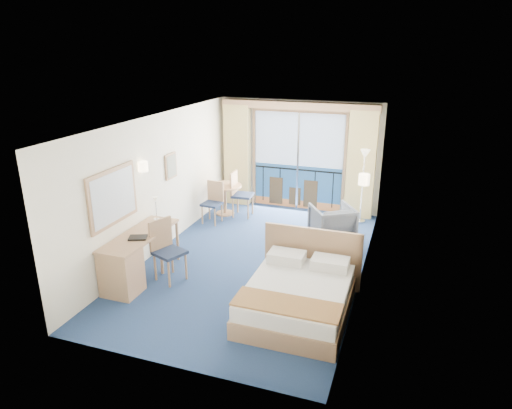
% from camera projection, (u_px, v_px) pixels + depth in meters
% --- Properties ---
extents(floor, '(6.50, 6.50, 0.00)m').
position_uv_depth(floor, '(255.00, 260.00, 8.79)').
color(floor, navy).
rests_on(floor, ground).
extents(room_walls, '(4.04, 6.54, 2.72)m').
position_uv_depth(room_walls, '(255.00, 171.00, 8.20)').
color(room_walls, white).
rests_on(room_walls, ground).
extents(balcony_door, '(2.36, 0.03, 2.52)m').
position_uv_depth(balcony_door, '(298.00, 164.00, 11.28)').
color(balcony_door, navy).
rests_on(balcony_door, room_walls).
extents(curtain_left, '(0.65, 0.22, 2.55)m').
position_uv_depth(curtain_left, '(237.00, 155.00, 11.58)').
color(curtain_left, '#D3C075').
rests_on(curtain_left, room_walls).
extents(curtain_right, '(0.65, 0.22, 2.55)m').
position_uv_depth(curtain_right, '(361.00, 165.00, 10.62)').
color(curtain_right, '#D3C075').
rests_on(curtain_right, room_walls).
extents(pelmet, '(3.80, 0.25, 0.18)m').
position_uv_depth(pelmet, '(298.00, 106.00, 10.70)').
color(pelmet, '#9E7C55').
rests_on(pelmet, room_walls).
extents(mirror, '(0.05, 1.25, 0.95)m').
position_uv_depth(mirror, '(113.00, 197.00, 7.55)').
color(mirror, '#9E7C55').
rests_on(mirror, room_walls).
extents(wall_print, '(0.04, 0.42, 0.52)m').
position_uv_depth(wall_print, '(171.00, 166.00, 9.27)').
color(wall_print, '#9E7C55').
rests_on(wall_print, room_walls).
extents(sconce_left, '(0.18, 0.18, 0.18)m').
position_uv_depth(sconce_left, '(143.00, 166.00, 8.24)').
color(sconce_left, beige).
rests_on(sconce_left, room_walls).
extents(sconce_right, '(0.18, 0.18, 0.18)m').
position_uv_depth(sconce_right, '(364.00, 179.00, 7.44)').
color(sconce_right, beige).
rests_on(sconce_right, room_walls).
extents(bed, '(1.67, 1.98, 1.05)m').
position_uv_depth(bed, '(298.00, 295.00, 7.00)').
color(bed, '#9E7C55').
rests_on(bed, ground).
extents(nightstand, '(0.43, 0.41, 0.56)m').
position_uv_depth(nightstand, '(348.00, 261.00, 8.12)').
color(nightstand, tan).
rests_on(nightstand, ground).
extents(phone, '(0.25, 0.23, 0.09)m').
position_uv_depth(phone, '(351.00, 246.00, 7.98)').
color(phone, silver).
rests_on(phone, nightstand).
extents(armchair, '(1.14, 1.14, 0.76)m').
position_uv_depth(armchair, '(332.00, 223.00, 9.61)').
color(armchair, '#41454F').
rests_on(armchair, ground).
extents(floor_lamp, '(0.24, 0.24, 1.72)m').
position_uv_depth(floor_lamp, '(364.00, 168.00, 10.29)').
color(floor_lamp, silver).
rests_on(floor_lamp, ground).
extents(desk, '(0.60, 1.76, 0.82)m').
position_uv_depth(desk, '(126.00, 265.00, 7.61)').
color(desk, '#9E7C55').
rests_on(desk, ground).
extents(desk_chair, '(0.62, 0.61, 1.09)m').
position_uv_depth(desk_chair, '(166.00, 246.00, 7.93)').
color(desk_chair, '#1C2842').
rests_on(desk_chair, ground).
extents(folder, '(0.36, 0.32, 0.03)m').
position_uv_depth(folder, '(138.00, 238.00, 7.73)').
color(folder, black).
rests_on(folder, desk).
extents(desk_lamp, '(0.12, 0.12, 0.45)m').
position_uv_depth(desk_lamp, '(156.00, 204.00, 8.39)').
color(desk_lamp, silver).
rests_on(desk_lamp, desk).
extents(round_table, '(0.82, 0.82, 0.74)m').
position_uv_depth(round_table, '(225.00, 192.00, 11.04)').
color(round_table, '#9E7C55').
rests_on(round_table, ground).
extents(table_chair_a, '(0.51, 0.50, 1.09)m').
position_uv_depth(table_chair_a, '(239.00, 191.00, 10.92)').
color(table_chair_a, '#1C2842').
rests_on(table_chair_a, ground).
extents(table_chair_b, '(0.45, 0.45, 0.96)m').
position_uv_depth(table_chair_b, '(213.00, 200.00, 10.56)').
color(table_chair_b, '#1C2842').
rests_on(table_chair_b, ground).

